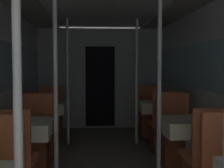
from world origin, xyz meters
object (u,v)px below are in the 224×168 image
object	(u,v)px
dining_table_left_1	(23,131)
chair_left_far_1	(34,146)
chair_right_far_1	(176,143)
support_pole_right_2	(137,82)
dining_table_right_1	(190,129)
chair_left_far_2	(51,121)
chair_left_near_2	(41,135)
support_pole_left_2	(68,82)
support_pole_right_1	(159,89)
support_pole_left_1	(56,90)
support_pole_left_0	(18,115)
chair_right_near_2	(165,133)
dining_table_right_2	(157,108)
chair_right_far_2	(151,120)
dining_table_left_2	(46,109)

from	to	relation	value
dining_table_left_1	chair_left_far_1	world-z (taller)	chair_left_far_1
chair_right_far_1	support_pole_right_2	distance (m)	1.50
dining_table_right_1	chair_right_far_1	bearing A→B (deg)	90.00
chair_left_far_2	dining_table_right_1	distance (m)	3.11
chair_left_near_2	support_pole_left_2	xyz separation A→B (m)	(0.37, 0.60, 0.79)
dining_table_right_1	support_pole_right_1	xyz separation A→B (m)	(-0.37, 0.00, 0.47)
dining_table_left_1	support_pole_right_2	size ratio (longest dim) A/B	0.34
support_pole_left_1	support_pole_left_2	size ratio (longest dim) A/B	1.00
support_pole_left_0	support_pole_left_2	size ratio (longest dim) A/B	1.00
chair_left_far_1	chair_right_far_1	distance (m)	1.93
chair_right_near_2	support_pole_right_2	xyz separation A→B (m)	(-0.37, 0.60, 0.79)
chair_right_far_1	chair_left_far_1	bearing A→B (deg)	0.00
chair_left_far_2	chair_right_near_2	distance (m)	2.27
dining_table_right_2	chair_right_far_2	size ratio (longest dim) A/B	0.76
chair_right_far_1	chair_left_far_2	bearing A→B (deg)	-43.41
chair_right_far_1	support_pole_right_1	size ratio (longest dim) A/B	0.45
chair_right_near_2	chair_right_far_2	size ratio (longest dim) A/B	1.00
dining_table_left_1	chair_right_far_1	size ratio (longest dim) A/B	0.76
chair_right_far_2	chair_right_near_2	bearing A→B (deg)	90.00
chair_left_far_2	chair_right_far_2	xyz separation A→B (m)	(1.93, 0.00, 0.00)
dining_table_left_2	dining_table_left_1	bearing A→B (deg)	-90.00
support_pole_right_1	chair_right_near_2	xyz separation A→B (m)	(0.37, 1.23, -0.79)
dining_table_left_2	support_pole_left_2	bearing A→B (deg)	0.00
dining_table_right_1	chair_right_far_2	xyz separation A→B (m)	(0.00, 2.42, -0.32)
support_pole_left_0	chair_left_far_1	bearing A→B (deg)	98.63
chair_left_far_2	support_pole_right_1	size ratio (longest dim) A/B	0.45
support_pole_left_0	dining_table_right_2	distance (m)	3.99
support_pole_left_1	chair_left_near_2	xyz separation A→B (m)	(-0.37, 1.23, -0.79)
dining_table_left_2	chair_right_far_2	bearing A→B (deg)	17.22
support_pole_left_0	support_pole_right_2	world-z (taller)	same
chair_right_near_2	dining_table_right_2	bearing A→B (deg)	90.00
chair_left_far_1	support_pole_left_2	bearing A→B (deg)	-106.69
support_pole_left_2	chair_right_far_1	world-z (taller)	support_pole_left_2
chair_left_far_2	chair_right_near_2	xyz separation A→B (m)	(1.93, -1.20, 0.00)
dining_table_right_1	dining_table_right_2	bearing A→B (deg)	90.00
dining_table_left_1	chair_left_far_1	distance (m)	0.68
chair_left_far_2	support_pole_right_2	size ratio (longest dim) A/B	0.45
support_pole_left_0	dining_table_right_2	bearing A→B (deg)	66.84
dining_table_left_1	support_pole_left_1	world-z (taller)	support_pole_left_1
support_pole_right_2	dining_table_right_1	bearing A→B (deg)	-78.61
dining_table_left_1	chair_left_near_2	bearing A→B (deg)	90.00
chair_left_far_2	chair_right_far_2	bearing A→B (deg)	-180.00
support_pole_right_1	support_pole_right_2	bearing A→B (deg)	90.00
chair_left_near_2	dining_table_right_1	world-z (taller)	chair_left_near_2
chair_right_far_1	chair_right_near_2	xyz separation A→B (m)	(0.00, 0.63, 0.00)
support_pole_left_0	chair_left_far_2	world-z (taller)	support_pole_left_0
support_pole_left_1	support_pole_right_1	xyz separation A→B (m)	(1.19, 0.00, 0.00)
dining_table_right_1	dining_table_right_2	distance (m)	1.82
chair_left_far_1	chair_left_far_2	bearing A→B (deg)	-90.00
support_pole_left_0	support_pole_left_1	distance (m)	1.82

